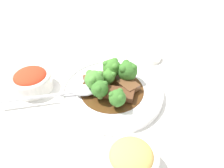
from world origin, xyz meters
TOP-DOWN VIEW (x-y plane):
  - ground_plane at (0.00, 0.00)m, footprint 4.00×4.00m
  - main_plate at (0.00, 0.00)m, footprint 0.26×0.26m
  - beef_strip_0 at (0.03, 0.00)m, footprint 0.08×0.08m
  - beef_strip_1 at (0.02, 0.04)m, footprint 0.05×0.04m
  - beef_strip_2 at (-0.04, -0.03)m, footprint 0.06×0.04m
  - broccoli_floret_0 at (-0.04, 0.02)m, footprint 0.05×0.05m
  - broccoli_floret_1 at (-0.02, 0.00)m, footprint 0.03×0.03m
  - broccoli_floret_2 at (0.01, -0.04)m, footprint 0.04×0.04m
  - broccoli_floret_3 at (0.06, -0.02)m, footprint 0.04×0.04m
  - broccoli_floret_4 at (-0.01, 0.05)m, footprint 0.05×0.05m
  - broccoli_floret_5 at (-0.02, -0.04)m, footprint 0.05×0.05m
  - serving_spoon at (-0.03, -0.08)m, footprint 0.10×0.23m
  - side_bowl_kimchi at (-0.13, -0.16)m, footprint 0.10×0.10m
  - side_bowl_appetizer at (0.19, -0.07)m, footprint 0.10×0.10m
  - sauce_dish at (-0.07, 0.18)m, footprint 0.07×0.07m
  - paper_napkin at (0.10, 0.21)m, footprint 0.14×0.10m

SIDE VIEW (x-z plane):
  - ground_plane at x=0.00m, z-range 0.00..0.00m
  - paper_napkin at x=0.10m, z-range 0.00..0.01m
  - sauce_dish at x=-0.07m, z-range 0.00..0.01m
  - main_plate at x=0.00m, z-range 0.00..0.02m
  - serving_spoon at x=-0.03m, z-range 0.02..0.03m
  - beef_strip_2 at x=-0.04m, z-range 0.02..0.03m
  - beef_strip_0 at x=0.03m, z-range 0.02..0.03m
  - side_bowl_kimchi at x=-0.13m, z-range 0.00..0.05m
  - beef_strip_1 at x=0.02m, z-range 0.02..0.03m
  - side_bowl_appetizer at x=0.19m, z-range 0.00..0.06m
  - broccoli_floret_3 at x=0.06m, z-range 0.02..0.06m
  - broccoli_floret_1 at x=-0.02m, z-range 0.02..0.06m
  - broccoli_floret_4 at x=-0.01m, z-range 0.02..0.07m
  - broccoli_floret_2 at x=0.01m, z-range 0.02..0.07m
  - broccoli_floret_0 at x=-0.04m, z-range 0.02..0.07m
  - broccoli_floret_5 at x=-0.02m, z-range 0.03..0.08m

